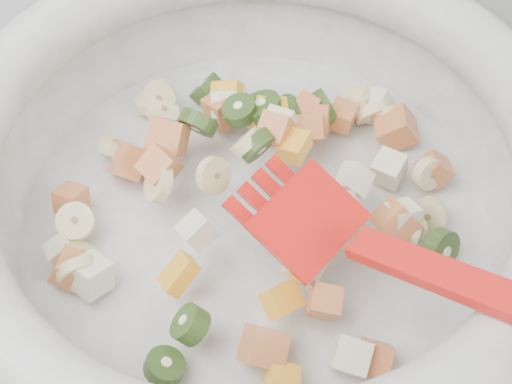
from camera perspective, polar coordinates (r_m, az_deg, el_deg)
The scene contains 1 object.
mixing_bowl at distance 0.49m, azimuth 0.05°, elevation 0.89°, with size 0.47×0.40×0.15m.
Camera 1 is at (0.05, 1.23, 1.35)m, focal length 55.00 mm.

